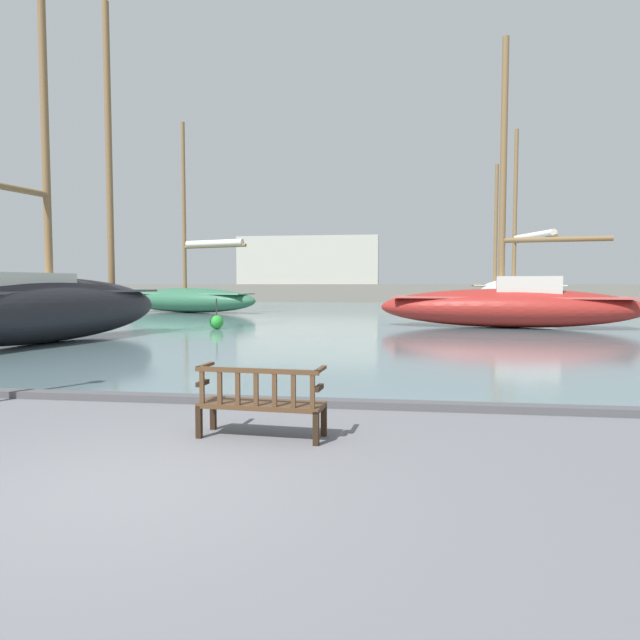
% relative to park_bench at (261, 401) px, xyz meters
% --- Properties ---
extents(ground_plane, '(160.00, 160.00, 0.00)m').
position_rel_park_bench_xyz_m(ground_plane, '(-0.83, -1.90, -0.47)').
color(ground_plane, slate).
extents(harbor_water, '(100.00, 80.00, 0.08)m').
position_rel_park_bench_xyz_m(harbor_water, '(-0.83, 42.10, -0.43)').
color(harbor_water, slate).
rests_on(harbor_water, ground).
extents(quay_edge_kerb, '(40.00, 0.30, 0.12)m').
position_rel_park_bench_xyz_m(quay_edge_kerb, '(-0.83, 1.95, -0.41)').
color(quay_edge_kerb, '#4C4C50').
rests_on(quay_edge_kerb, ground).
extents(park_bench, '(1.63, 0.64, 0.92)m').
position_rel_park_bench_xyz_m(park_bench, '(0.00, 0.00, 0.00)').
color(park_bench, black).
rests_on(park_bench, ground).
extents(sailboat_distant_harbor, '(12.09, 5.68, 12.47)m').
position_rel_park_bench_xyz_m(sailboat_distant_harbor, '(-12.29, 29.20, 0.60)').
color(sailboat_distant_harbor, '#2D6647').
rests_on(sailboat_distant_harbor, harbor_water).
extents(sailboat_mid_starboard, '(11.37, 4.37, 12.35)m').
position_rel_park_bench_xyz_m(sailboat_mid_starboard, '(6.34, 18.64, 0.62)').
color(sailboat_mid_starboard, maroon).
rests_on(sailboat_mid_starboard, harbor_water).
extents(sailboat_nearest_starboard, '(4.46, 11.19, 14.07)m').
position_rel_park_bench_xyz_m(sailboat_nearest_starboard, '(-9.61, 9.79, 0.87)').
color(sailboat_nearest_starboard, black).
rests_on(sailboat_nearest_starboard, harbor_water).
extents(sailboat_mid_port, '(6.15, 13.88, 13.53)m').
position_rel_park_bench_xyz_m(sailboat_mid_port, '(10.27, 38.01, 1.01)').
color(sailboat_mid_port, silver).
rests_on(sailboat_mid_port, harbor_water).
extents(channel_buoy, '(0.57, 0.57, 1.27)m').
position_rel_park_bench_xyz_m(channel_buoy, '(-5.97, 16.06, -0.09)').
color(channel_buoy, green).
rests_on(channel_buoy, harbor_water).
extents(far_breakwater, '(59.33, 2.40, 7.05)m').
position_rel_park_bench_xyz_m(far_breakwater, '(-3.47, 53.04, 1.76)').
color(far_breakwater, slate).
rests_on(far_breakwater, ground).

